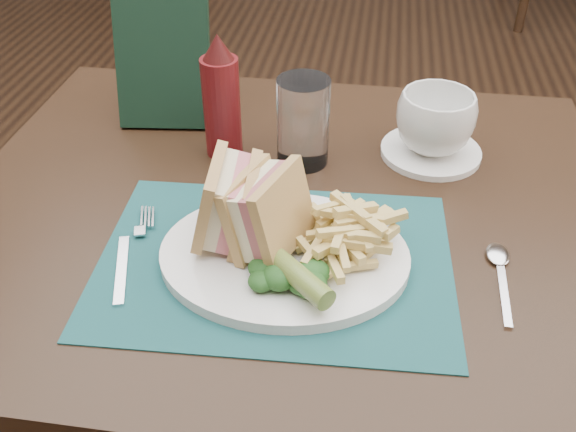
# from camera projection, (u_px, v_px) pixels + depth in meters

# --- Properties ---
(floor) EXTENTS (7.00, 7.00, 0.00)m
(floor) POSITION_uv_depth(u_px,v_px,m) (313.00, 318.00, 1.72)
(floor) COLOR black
(floor) RESTS_ON ground
(table_main) EXTENTS (0.90, 0.75, 0.75)m
(table_main) POSITION_uv_depth(u_px,v_px,m) (284.00, 378.00, 1.10)
(table_main) COLOR black
(table_main) RESTS_ON ground
(placemat) EXTENTS (0.44, 0.32, 0.00)m
(placemat) POSITION_uv_depth(u_px,v_px,m) (275.00, 261.00, 0.77)
(placemat) COLOR #164749
(placemat) RESTS_ON table_main
(plate) EXTENTS (0.31, 0.26, 0.01)m
(plate) POSITION_uv_depth(u_px,v_px,m) (284.00, 256.00, 0.77)
(plate) COLOR white
(plate) RESTS_ON placemat
(sandwich_half_a) EXTENTS (0.09, 0.11, 0.10)m
(sandwich_half_a) POSITION_uv_depth(u_px,v_px,m) (210.00, 200.00, 0.76)
(sandwich_half_a) COLOR tan
(sandwich_half_a) RESTS_ON plate
(sandwich_half_b) EXTENTS (0.11, 0.12, 0.10)m
(sandwich_half_b) POSITION_uv_depth(u_px,v_px,m) (252.00, 206.00, 0.75)
(sandwich_half_b) COLOR tan
(sandwich_half_b) RESTS_ON plate
(kale_garnish) EXTENTS (0.11, 0.08, 0.03)m
(kale_garnish) POSITION_uv_depth(u_px,v_px,m) (283.00, 273.00, 0.72)
(kale_garnish) COLOR #173D16
(kale_garnish) RESTS_ON plate
(pickle_spear) EXTENTS (0.10, 0.10, 0.03)m
(pickle_spear) POSITION_uv_depth(u_px,v_px,m) (292.00, 271.00, 0.71)
(pickle_spear) COLOR #59702A
(pickle_spear) RESTS_ON plate
(fries_pile) EXTENTS (0.18, 0.20, 0.06)m
(fries_pile) POSITION_uv_depth(u_px,v_px,m) (346.00, 228.00, 0.75)
(fries_pile) COLOR #D6BB6B
(fries_pile) RESTS_ON plate
(fork) EXTENTS (0.08, 0.17, 0.01)m
(fork) POSITION_uv_depth(u_px,v_px,m) (130.00, 250.00, 0.78)
(fork) COLOR silver
(fork) RESTS_ON placemat
(spoon) EXTENTS (0.04, 0.15, 0.01)m
(spoon) POSITION_uv_depth(u_px,v_px,m) (502.00, 279.00, 0.75)
(spoon) COLOR silver
(spoon) RESTS_ON table_main
(saucer) EXTENTS (0.18, 0.18, 0.01)m
(saucer) POSITION_uv_depth(u_px,v_px,m) (431.00, 152.00, 0.97)
(saucer) COLOR white
(saucer) RESTS_ON table_main
(coffee_cup) EXTENTS (0.16, 0.16, 0.09)m
(coffee_cup) POSITION_uv_depth(u_px,v_px,m) (435.00, 122.00, 0.94)
(coffee_cup) COLOR white
(coffee_cup) RESTS_ON saucer
(drinking_glass) EXTENTS (0.10, 0.10, 0.13)m
(drinking_glass) POSITION_uv_depth(u_px,v_px,m) (303.00, 122.00, 0.92)
(drinking_glass) COLOR white
(drinking_glass) RESTS_ON table_main
(ketchup_bottle) EXTENTS (0.06, 0.06, 0.19)m
(ketchup_bottle) POSITION_uv_depth(u_px,v_px,m) (221.00, 96.00, 0.92)
(ketchup_bottle) COLOR #560E11
(ketchup_bottle) RESTS_ON table_main
(check_presenter) EXTENTS (0.15, 0.10, 0.23)m
(check_presenter) POSITION_uv_depth(u_px,v_px,m) (162.00, 51.00, 0.99)
(check_presenter) COLOR black
(check_presenter) RESTS_ON table_main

